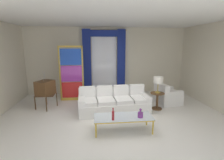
% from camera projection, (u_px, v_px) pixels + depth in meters
% --- Properties ---
extents(ground_plane, '(16.00, 16.00, 0.00)m').
position_uv_depth(ground_plane, '(114.00, 120.00, 5.06)').
color(ground_plane, white).
extents(wall_rear, '(8.00, 0.12, 3.00)m').
position_uv_depth(wall_rear, '(107.00, 61.00, 7.73)').
color(wall_rear, beige).
rests_on(wall_rear, ground).
extents(wall_right, '(0.12, 7.00, 3.00)m').
position_uv_depth(wall_right, '(219.00, 67.00, 5.70)').
color(wall_right, beige).
rests_on(wall_right, ground).
extents(ceiling_slab, '(8.00, 7.60, 0.04)m').
position_uv_depth(ceiling_slab, '(112.00, 19.00, 5.22)').
color(ceiling_slab, white).
extents(curtained_window, '(2.00, 0.17, 2.70)m').
position_uv_depth(curtained_window, '(104.00, 56.00, 7.51)').
color(curtained_window, white).
rests_on(curtained_window, ground).
extents(couch_white_long, '(2.40, 1.09, 0.86)m').
position_uv_depth(couch_white_long, '(113.00, 102.00, 5.71)').
color(couch_white_long, white).
rests_on(couch_white_long, ground).
extents(coffee_table, '(1.51, 0.59, 0.41)m').
position_uv_depth(coffee_table, '(123.00, 117.00, 4.36)').
color(coffee_table, silver).
rests_on(coffee_table, ground).
extents(bottle_blue_decanter, '(0.06, 0.06, 0.32)m').
position_uv_depth(bottle_blue_decanter, '(113.00, 115.00, 4.11)').
color(bottle_blue_decanter, maroon).
rests_on(bottle_blue_decanter, coffee_table).
extents(bottle_crystal_tall, '(0.14, 0.14, 0.24)m').
position_uv_depth(bottle_crystal_tall, '(140.00, 114.00, 4.27)').
color(bottle_crystal_tall, '#753384').
rests_on(bottle_crystal_tall, coffee_table).
extents(vintage_tv, '(0.71, 0.75, 1.35)m').
position_uv_depth(vintage_tv, '(45.00, 88.00, 5.90)').
color(vintage_tv, brown).
rests_on(vintage_tv, ground).
extents(armchair_white, '(0.93, 0.92, 0.80)m').
position_uv_depth(armchair_white, '(167.00, 96.00, 6.43)').
color(armchair_white, white).
rests_on(armchair_white, ground).
extents(stained_glass_divider, '(0.95, 0.05, 2.20)m').
position_uv_depth(stained_glass_divider, '(72.00, 75.00, 6.68)').
color(stained_glass_divider, gold).
rests_on(stained_glass_divider, ground).
extents(peacock_figurine, '(0.44, 0.60, 0.50)m').
position_uv_depth(peacock_figurine, '(85.00, 98.00, 6.51)').
color(peacock_figurine, beige).
rests_on(peacock_figurine, ground).
extents(round_side_table, '(0.48, 0.48, 0.59)m').
position_uv_depth(round_side_table, '(157.00, 99.00, 5.87)').
color(round_side_table, brown).
rests_on(round_side_table, ground).
extents(table_lamp_brass, '(0.32, 0.32, 0.57)m').
position_uv_depth(table_lamp_brass, '(158.00, 81.00, 5.73)').
color(table_lamp_brass, '#B29338').
rests_on(table_lamp_brass, round_side_table).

